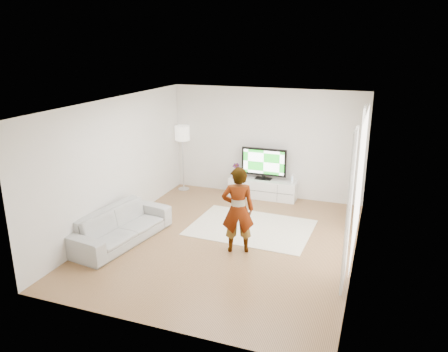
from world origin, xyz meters
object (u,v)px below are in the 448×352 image
(player, at_px, (238,210))
(floor_lamp, at_px, (182,136))
(television, at_px, (264,163))
(media_console, at_px, (263,188))
(rug, at_px, (251,227))
(sofa, at_px, (121,226))

(player, bearing_deg, floor_lamp, -70.18)
(television, bearing_deg, media_console, -90.00)
(television, bearing_deg, rug, -82.18)
(floor_lamp, bearing_deg, media_console, 3.11)
(rug, height_order, sofa, sofa)
(rug, height_order, floor_lamp, floor_lamp)
(rug, xyz_separation_m, player, (0.07, -1.15, 0.85))
(media_console, bearing_deg, floor_lamp, -176.89)
(player, xyz_separation_m, sofa, (-2.36, -0.39, -0.52))
(media_console, bearing_deg, sofa, -119.92)
(sofa, height_order, floor_lamp, floor_lamp)
(television, xyz_separation_m, floor_lamp, (-2.21, -0.15, 0.56))
(media_console, bearing_deg, television, 90.00)
(rug, xyz_separation_m, floor_lamp, (-2.49, 1.85, 1.49))
(media_console, relative_size, player, 1.04)
(rug, bearing_deg, floor_lamp, 143.32)
(television, xyz_separation_m, rug, (0.27, -2.00, -0.93))
(media_console, height_order, sofa, sofa)
(player, bearing_deg, rug, -107.12)
(sofa, bearing_deg, media_console, -21.25)
(media_console, height_order, television, television)
(media_console, distance_m, sofa, 4.04)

